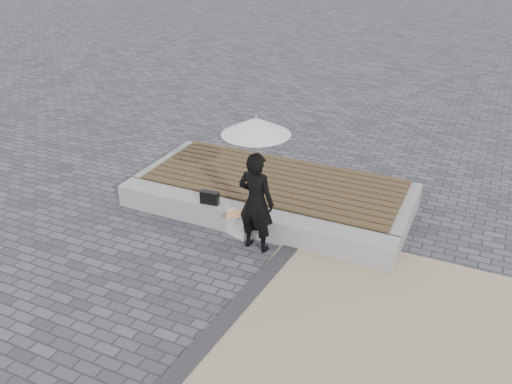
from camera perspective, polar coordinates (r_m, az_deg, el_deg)
ground at (r=7.82m, az=-6.13°, el=-9.64°), size 80.00×80.00×0.00m
terrazzo_zone at (r=6.69m, az=17.12°, el=-18.59°), size 5.00×5.00×0.02m
edging_band at (r=7.17m, az=-2.92°, el=-13.28°), size 0.61×5.20×0.04m
seating_ledge at (r=8.87m, az=-0.95°, el=-3.00°), size 5.00×0.45×0.40m
timber_platform at (r=9.83m, az=2.10°, el=0.21°), size 5.00×2.00×0.40m
timber_decking at (r=9.73m, az=2.12°, el=1.36°), size 4.60×2.00×0.04m
woman at (r=8.10m, az=-0.00°, el=-1.10°), size 0.63×0.44×1.65m
parasol at (r=7.59m, az=0.00°, el=7.15°), size 1.01×1.01×1.29m
handbag at (r=8.93m, az=-5.03°, el=-0.61°), size 0.33×0.15×0.23m
canvas_tote at (r=8.72m, az=-1.93°, el=-3.52°), size 0.44×0.29×0.43m
magazine at (r=8.57m, az=-2.10°, el=-2.42°), size 0.39×0.34×0.01m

